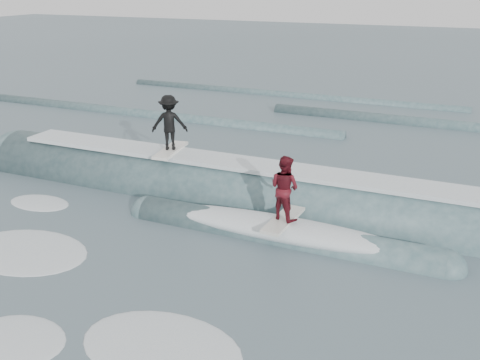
% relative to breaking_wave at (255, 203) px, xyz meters
% --- Properties ---
extents(ground, '(160.00, 160.00, 0.00)m').
position_rel_breaking_wave_xyz_m(ground, '(-0.20, -5.10, -0.04)').
color(ground, '#40575E').
rests_on(ground, ground).
extents(breaking_wave, '(22.80, 4.06, 2.56)m').
position_rel_breaking_wave_xyz_m(breaking_wave, '(0.00, 0.00, 0.00)').
color(breaking_wave, '#345158').
rests_on(breaking_wave, ground).
extents(surfer_black, '(1.41, 2.06, 1.99)m').
position_rel_breaking_wave_xyz_m(surfer_black, '(-3.28, 0.24, 2.30)').
color(surfer_black, white).
rests_on(surfer_black, ground).
extents(surfer_red, '(1.09, 2.03, 1.96)m').
position_rel_breaking_wave_xyz_m(surfer_red, '(1.67, -1.96, 1.45)').
color(surfer_red, silver).
rests_on(surfer_red, ground).
extents(whitewater, '(10.17, 7.32, 0.10)m').
position_rel_breaking_wave_xyz_m(whitewater, '(-2.76, -6.21, -0.04)').
color(whitewater, white).
rests_on(whitewater, ground).
extents(far_swells, '(39.16, 8.65, 0.80)m').
position_rel_breaking_wave_xyz_m(far_swells, '(-1.40, 12.55, -0.04)').
color(far_swells, '#345158').
rests_on(far_swells, ground).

